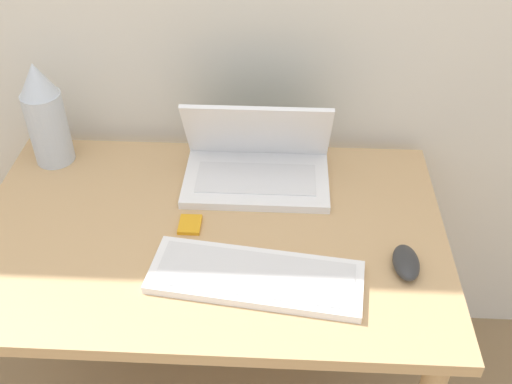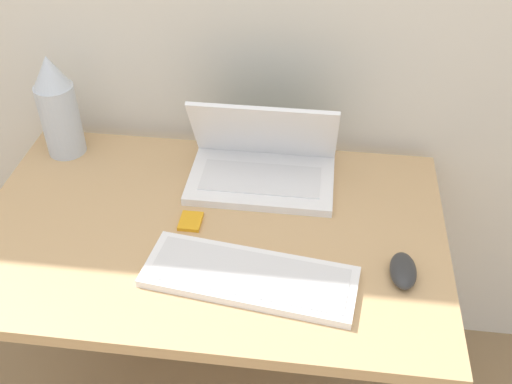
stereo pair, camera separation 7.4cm
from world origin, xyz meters
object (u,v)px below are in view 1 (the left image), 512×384
(keyboard, at_px, (256,277))
(mp3_player, at_px, (190,225))
(laptop, at_px, (257,163))
(mouse, at_px, (406,262))
(vase, at_px, (45,115))

(keyboard, xyz_separation_m, mp3_player, (-0.15, 0.16, -0.01))
(laptop, distance_m, keyboard, 0.34)
(mouse, relative_size, mp3_player, 1.65)
(mouse, height_order, vase, vase)
(mp3_player, bearing_deg, mouse, -12.89)
(mp3_player, bearing_deg, laptop, 52.67)
(laptop, distance_m, mouse, 0.43)
(keyboard, xyz_separation_m, mouse, (0.31, 0.05, 0.01))
(vase, height_order, mp3_player, vase)
(keyboard, relative_size, vase, 1.65)
(keyboard, height_order, mouse, mouse)
(laptop, height_order, mp3_player, laptop)
(mp3_player, bearing_deg, vase, 147.89)
(laptop, xyz_separation_m, vase, (-0.52, 0.05, 0.09))
(keyboard, distance_m, mp3_player, 0.22)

